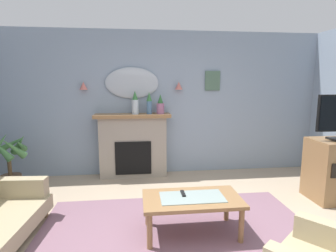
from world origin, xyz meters
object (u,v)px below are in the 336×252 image
(fireplace, at_px, (133,146))
(mantel_vase_centre, at_px, (160,106))
(wall_sconce_right, at_px, (179,86))
(coffee_table, at_px, (192,202))
(potted_plant_tall_palm, at_px, (10,161))
(framed_picture, at_px, (212,81))
(mantel_vase_right, at_px, (135,104))
(wall_sconce_left, at_px, (83,86))
(tv_remote, at_px, (183,194))
(mantel_vase_left, at_px, (149,103))
(wall_mirror, at_px, (132,83))

(fireplace, bearing_deg, mantel_vase_centre, -3.24)
(wall_sconce_right, relative_size, coffee_table, 0.13)
(potted_plant_tall_palm, bearing_deg, framed_picture, 11.20)
(mantel_vase_right, bearing_deg, mantel_vase_centre, 0.00)
(mantel_vase_centre, bearing_deg, fireplace, 176.76)
(mantel_vase_right, bearing_deg, wall_sconce_right, 8.53)
(wall_sconce_left, xyz_separation_m, tv_remote, (1.44, -2.03, -1.21))
(framed_picture, bearing_deg, mantel_vase_right, -172.92)
(wall_sconce_right, bearing_deg, tv_remote, -97.27)
(mantel_vase_right, xyz_separation_m, mantel_vase_left, (0.25, 0.00, 0.01))
(mantel_vase_centre, xyz_separation_m, potted_plant_tall_palm, (-2.41, -0.49, -0.80))
(mantel_vase_centre, height_order, coffee_table, mantel_vase_centre)
(mantel_vase_left, height_order, coffee_table, mantel_vase_left)
(framed_picture, relative_size, coffee_table, 0.33)
(mantel_vase_centre, bearing_deg, wall_sconce_left, 174.92)
(fireplace, height_order, wall_sconce_left, wall_sconce_left)
(wall_mirror, distance_m, wall_sconce_left, 0.85)
(tv_remote, height_order, potted_plant_tall_palm, potted_plant_tall_palm)
(mantel_vase_right, bearing_deg, potted_plant_tall_palm, -165.83)
(fireplace, bearing_deg, wall_sconce_right, 6.16)
(wall_sconce_left, height_order, potted_plant_tall_palm, wall_sconce_left)
(mantel_vase_centre, height_order, wall_sconce_right, wall_sconce_right)
(wall_sconce_right, xyz_separation_m, potted_plant_tall_palm, (-2.76, -0.61, -1.15))
(tv_remote, bearing_deg, mantel_vase_centre, 92.70)
(wall_mirror, relative_size, coffee_table, 0.87)
(wall_sconce_left, bearing_deg, mantel_vase_right, -7.59)
(wall_sconce_right, xyz_separation_m, coffee_table, (-0.17, -2.12, -1.28))
(mantel_vase_right, distance_m, wall_sconce_left, 0.96)
(mantel_vase_left, height_order, wall_mirror, wall_mirror)
(mantel_vase_right, height_order, potted_plant_tall_palm, mantel_vase_right)
(mantel_vase_left, relative_size, mantel_vase_centre, 1.11)
(wall_mirror, relative_size, wall_sconce_right, 6.86)
(fireplace, height_order, mantel_vase_left, mantel_vase_left)
(tv_remote, bearing_deg, wall_sconce_left, 125.31)
(fireplace, height_order, mantel_vase_right, mantel_vase_right)
(wall_sconce_left, bearing_deg, tv_remote, -54.69)
(framed_picture, bearing_deg, wall_sconce_left, -178.54)
(mantel_vase_left, relative_size, wall_mirror, 0.41)
(tv_remote, bearing_deg, mantel_vase_left, 98.63)
(mantel_vase_centre, relative_size, wall_mirror, 0.37)
(mantel_vase_centre, distance_m, wall_mirror, 0.66)
(mantel_vase_right, bearing_deg, wall_mirror, 106.39)
(potted_plant_tall_palm, bearing_deg, mantel_vase_right, 14.17)
(fireplace, distance_m, potted_plant_tall_palm, 1.98)
(wall_sconce_left, relative_size, potted_plant_tall_palm, 0.15)
(wall_mirror, height_order, wall_sconce_left, wall_mirror)
(fireplace, distance_m, wall_mirror, 1.15)
(wall_sconce_right, xyz_separation_m, tv_remote, (-0.26, -2.03, -1.21))
(mantel_vase_right, xyz_separation_m, wall_mirror, (-0.05, 0.17, 0.36))
(wall_sconce_left, height_order, framed_picture, framed_picture)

